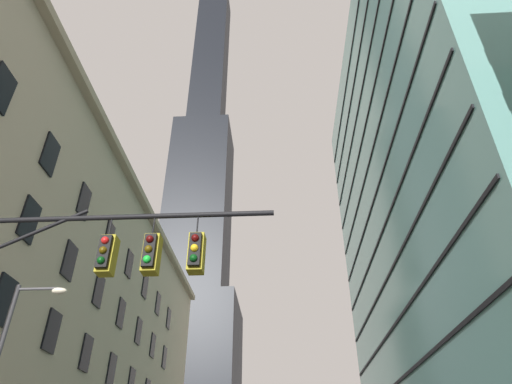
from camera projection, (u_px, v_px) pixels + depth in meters
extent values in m
cube|color=tan|center=(130.00, 175.00, 37.79)|extent=(0.70, 60.43, 0.60)
cube|color=black|center=(4.00, 300.00, 20.32)|extent=(0.14, 1.40, 2.20)
cube|color=black|center=(52.00, 331.00, 24.51)|extent=(0.14, 1.40, 2.20)
cube|color=black|center=(86.00, 353.00, 28.69)|extent=(0.14, 1.40, 2.20)
cube|color=black|center=(111.00, 369.00, 32.88)|extent=(0.14, 1.40, 2.20)
cube|color=black|center=(131.00, 382.00, 37.07)|extent=(0.14, 1.40, 2.20)
cube|color=black|center=(29.00, 220.00, 22.61)|extent=(0.14, 1.40, 2.20)
cube|color=black|center=(69.00, 261.00, 26.80)|extent=(0.14, 1.40, 2.20)
cube|color=black|center=(99.00, 291.00, 30.98)|extent=(0.14, 1.40, 2.20)
cube|color=black|center=(121.00, 313.00, 35.17)|extent=(0.14, 1.40, 2.20)
cube|color=black|center=(138.00, 331.00, 39.35)|extent=(0.14, 1.40, 2.20)
cube|color=black|center=(153.00, 346.00, 43.54)|extent=(0.14, 1.40, 2.20)
cube|color=black|center=(164.00, 357.00, 47.73)|extent=(0.14, 1.40, 2.20)
cube|color=black|center=(2.00, 88.00, 20.71)|extent=(0.14, 1.40, 2.20)
cube|color=black|center=(50.00, 154.00, 24.90)|extent=(0.14, 1.40, 2.20)
cube|color=black|center=(84.00, 201.00, 29.08)|extent=(0.14, 1.40, 2.20)
cube|color=black|center=(109.00, 237.00, 33.27)|extent=(0.14, 1.40, 2.20)
cube|color=black|center=(129.00, 264.00, 37.46)|extent=(0.14, 1.40, 2.20)
cube|color=black|center=(145.00, 286.00, 41.64)|extent=(0.14, 1.40, 2.20)
cube|color=black|center=(158.00, 304.00, 45.83)|extent=(0.14, 1.40, 2.20)
cube|color=black|center=(169.00, 318.00, 50.02)|extent=(0.14, 1.40, 2.20)
cube|color=black|center=(199.00, 209.00, 123.02)|extent=(16.34, 16.34, 54.21)
cube|color=black|center=(211.00, 60.00, 156.25)|extent=(10.51, 10.51, 67.76)
cube|color=slate|center=(454.00, 193.00, 42.52)|extent=(15.13, 42.80, 48.71)
cube|color=black|center=(405.00, 376.00, 33.97)|extent=(0.12, 41.80, 0.24)
cube|color=black|center=(396.00, 324.00, 36.15)|extent=(0.12, 41.80, 0.24)
cube|color=black|center=(388.00, 277.00, 38.33)|extent=(0.12, 41.80, 0.24)
cube|color=black|center=(381.00, 236.00, 40.50)|extent=(0.12, 41.80, 0.24)
cube|color=black|center=(374.00, 199.00, 42.68)|extent=(0.12, 41.80, 0.24)
cube|color=black|center=(369.00, 165.00, 44.86)|extent=(0.12, 41.80, 0.24)
cube|color=black|center=(363.00, 134.00, 47.04)|extent=(0.12, 41.80, 0.24)
cube|color=black|center=(359.00, 107.00, 49.22)|extent=(0.12, 41.80, 0.24)
cube|color=black|center=(354.00, 81.00, 51.40)|extent=(0.12, 41.80, 0.24)
cube|color=black|center=(350.00, 58.00, 53.58)|extent=(0.12, 41.80, 0.24)
cylinder|color=black|center=(116.00, 217.00, 12.02)|extent=(8.51, 0.14, 0.14)
cylinder|color=black|center=(18.00, 240.00, 11.81)|extent=(3.49, 0.10, 1.76)
cylinder|color=black|center=(110.00, 227.00, 11.86)|extent=(0.04, 0.04, 0.60)
cube|color=black|center=(105.00, 253.00, 11.45)|extent=(0.30, 0.30, 0.90)
cube|color=olive|center=(107.00, 256.00, 11.60)|extent=(0.40, 0.40, 1.04)
sphere|color=red|center=(105.00, 240.00, 11.47)|extent=(0.20, 0.20, 0.20)
sphere|color=#4B3A08|center=(103.00, 250.00, 11.32)|extent=(0.20, 0.20, 0.20)
sphere|color=#083D10|center=(101.00, 260.00, 11.17)|extent=(0.20, 0.20, 0.20)
cylinder|color=black|center=(154.00, 226.00, 11.81)|extent=(0.04, 0.04, 0.60)
cube|color=black|center=(150.00, 252.00, 11.40)|extent=(0.30, 0.30, 0.90)
cube|color=olive|center=(152.00, 255.00, 11.54)|extent=(0.40, 0.40, 1.04)
sphere|color=#450808|center=(150.00, 239.00, 11.42)|extent=(0.20, 0.20, 0.20)
sphere|color=#4B3A08|center=(148.00, 249.00, 11.26)|extent=(0.20, 0.20, 0.20)
sphere|color=green|center=(147.00, 259.00, 11.11)|extent=(0.20, 0.20, 0.20)
cylinder|color=black|center=(198.00, 225.00, 11.75)|extent=(0.04, 0.04, 0.60)
cube|color=black|center=(195.00, 251.00, 11.34)|extent=(0.30, 0.30, 0.90)
cube|color=olive|center=(197.00, 254.00, 11.49)|extent=(0.40, 0.40, 1.04)
sphere|color=#450808|center=(195.00, 238.00, 11.36)|extent=(0.20, 0.20, 0.20)
sphere|color=yellow|center=(194.00, 248.00, 11.21)|extent=(0.20, 0.20, 0.20)
sphere|color=#083D10|center=(193.00, 258.00, 11.06)|extent=(0.20, 0.20, 0.20)
cylinder|color=#47474C|center=(39.00, 289.00, 16.28)|extent=(1.58, 0.10, 0.10)
ellipsoid|color=#EFE5C6|center=(59.00, 291.00, 16.19)|extent=(0.56, 0.32, 0.24)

